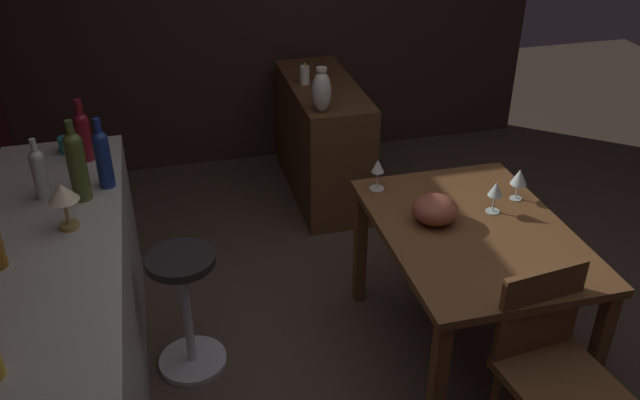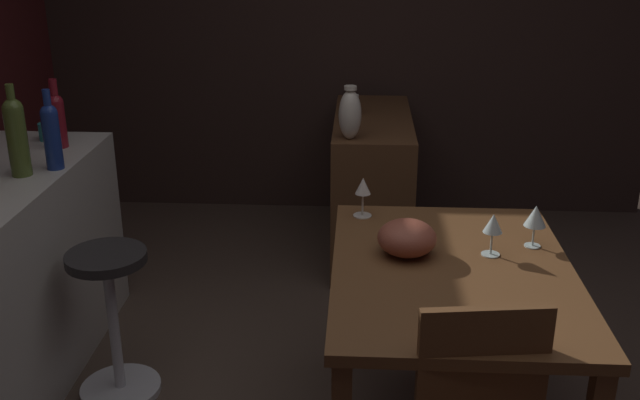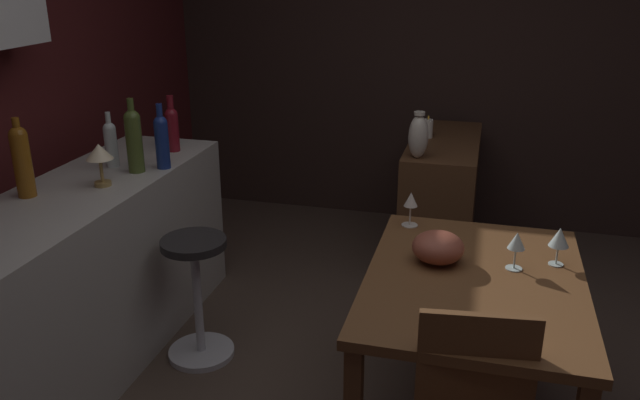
{
  "view_description": "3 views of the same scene",
  "coord_description": "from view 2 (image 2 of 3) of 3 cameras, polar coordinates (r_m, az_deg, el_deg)",
  "views": [
    {
      "loc": [
        -2.3,
        1.0,
        2.42
      ],
      "look_at": [
        0.31,
        0.33,
        0.84
      ],
      "focal_mm": 37.98,
      "sensor_mm": 36.0,
      "label": 1
    },
    {
      "loc": [
        -2.3,
        0.0,
        1.89
      ],
      "look_at": [
        0.44,
        0.16,
        0.84
      ],
      "focal_mm": 41.55,
      "sensor_mm": 36.0,
      "label": 2
    },
    {
      "loc": [
        -2.3,
        -0.32,
        1.91
      ],
      "look_at": [
        0.32,
        0.37,
        0.9
      ],
      "focal_mm": 36.23,
      "sensor_mm": 36.0,
      "label": 3
    }
  ],
  "objects": [
    {
      "name": "wall_side_right",
      "position": [
        4.89,
        -0.32,
        14.07
      ],
      "size": [
        0.1,
        4.4,
        2.6
      ],
      "primitive_type": "cube",
      "color": "#33231E",
      "rests_on": "ground_plane"
    },
    {
      "name": "dining_table",
      "position": [
        2.68,
        10.11,
        -7.0
      ],
      "size": [
        1.16,
        0.84,
        0.74
      ],
      "color": "brown",
      "rests_on": "ground_plane"
    },
    {
      "name": "sideboard_cabinet",
      "position": [
        4.38,
        4.01,
        1.19
      ],
      "size": [
        1.1,
        0.44,
        0.82
      ],
      "primitive_type": "cube",
      "color": "#56351E",
      "rests_on": "ground_plane"
    },
    {
      "name": "bar_stool",
      "position": [
        3.18,
        -15.61,
        -8.92
      ],
      "size": [
        0.34,
        0.34,
        0.65
      ],
      "color": "#262323",
      "rests_on": "ground_plane"
    },
    {
      "name": "wine_glass_left",
      "position": [
        2.72,
        13.22,
        -1.89
      ],
      "size": [
        0.07,
        0.07,
        0.16
      ],
      "color": "silver",
      "rests_on": "dining_table"
    },
    {
      "name": "wine_glass_right",
      "position": [
        2.83,
        16.3,
        -1.25
      ],
      "size": [
        0.08,
        0.08,
        0.16
      ],
      "color": "silver",
      "rests_on": "dining_table"
    },
    {
      "name": "wine_glass_center",
      "position": [
        3.0,
        3.36,
        0.89
      ],
      "size": [
        0.08,
        0.08,
        0.17
      ],
      "color": "silver",
      "rests_on": "dining_table"
    },
    {
      "name": "fruit_bowl",
      "position": [
        2.69,
        6.75,
        -2.91
      ],
      "size": [
        0.21,
        0.21,
        0.13
      ],
      "primitive_type": "ellipsoid",
      "color": "#9E4C38",
      "rests_on": "dining_table"
    },
    {
      "name": "wine_bottle_cobalt",
      "position": [
        3.26,
        -19.96,
        4.86
      ],
      "size": [
        0.07,
        0.07,
        0.34
      ],
      "color": "navy",
      "rests_on": "kitchen_counter"
    },
    {
      "name": "wine_bottle_ruby",
      "position": [
        3.57,
        -19.57,
        6.04
      ],
      "size": [
        0.07,
        0.07,
        0.31
      ],
      "color": "maroon",
      "rests_on": "kitchen_counter"
    },
    {
      "name": "wine_bottle_olive",
      "position": [
        3.22,
        -22.32,
        4.76
      ],
      "size": [
        0.08,
        0.08,
        0.38
      ],
      "color": "#475623",
      "rests_on": "kitchen_counter"
    },
    {
      "name": "cup_teal",
      "position": [
        3.73,
        -20.27,
        4.97
      ],
      "size": [
        0.11,
        0.07,
        0.08
      ],
      "color": "teal",
      "rests_on": "kitchen_counter"
    },
    {
      "name": "pillar_candle_tall",
      "position": [
        4.27,
        2.59,
        7.32
      ],
      "size": [
        0.06,
        0.06,
        0.15
      ],
      "color": "white",
      "rests_on": "sideboard_cabinet"
    },
    {
      "name": "vase_ceramic_ivory",
      "position": [
        3.79,
        2.35,
        6.63
      ],
      "size": [
        0.12,
        0.12,
        0.28
      ],
      "color": "beige",
      "rests_on": "sideboard_cabinet"
    }
  ]
}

